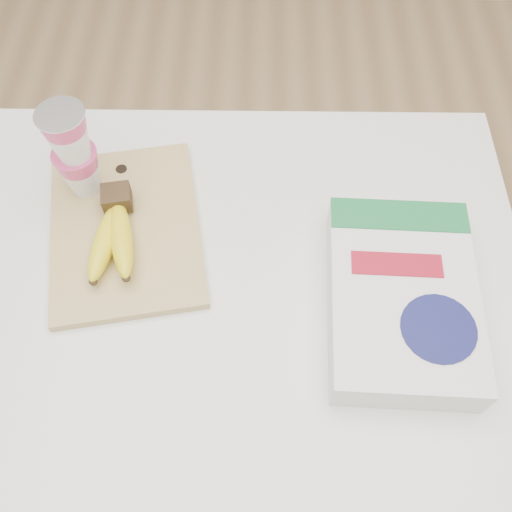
{
  "coord_description": "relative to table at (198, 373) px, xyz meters",
  "views": [
    {
      "loc": [
        0.14,
        -0.44,
        1.67
      ],
      "look_at": [
        0.13,
        0.03,
        0.9
      ],
      "focal_mm": 40.0,
      "sensor_mm": 36.0,
      "label": 1
    }
  ],
  "objects": [
    {
      "name": "table",
      "position": [
        0.0,
        0.0,
        0.0
      ],
      "size": [
        1.15,
        0.77,
        0.86
      ],
      "primitive_type": "cube",
      "color": "silver",
      "rests_on": "ground"
    },
    {
      "name": "cereal_box",
      "position": [
        0.35,
        -0.04,
        0.47
      ],
      "size": [
        0.23,
        0.33,
        0.07
      ],
      "rotation": [
        0.0,
        0.0,
        -0.04
      ],
      "color": "white",
      "rests_on": "table"
    },
    {
      "name": "yogurt_stack",
      "position": [
        -0.17,
        0.18,
        0.55
      ],
      "size": [
        0.08,
        0.08,
        0.18
      ],
      "color": "white",
      "rests_on": "cutting_board"
    },
    {
      "name": "room",
      "position": [
        0.0,
        0.0,
        0.92
      ],
      "size": [
        4.0,
        4.0,
        4.0
      ],
      "color": "tan",
      "rests_on": "ground"
    },
    {
      "name": "cutting_board",
      "position": [
        -0.09,
        0.1,
        0.44
      ],
      "size": [
        0.3,
        0.37,
        0.02
      ],
      "primitive_type": "cube",
      "rotation": [
        0.0,
        0.0,
        0.18
      ],
      "color": "tan",
      "rests_on": "table"
    },
    {
      "name": "bananas",
      "position": [
        -0.1,
        0.07,
        0.47
      ],
      "size": [
        0.09,
        0.19,
        0.05
      ],
      "color": "#382816",
      "rests_on": "cutting_board"
    }
  ]
}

